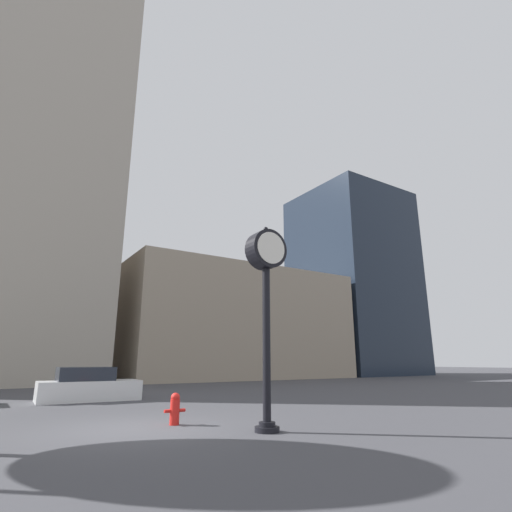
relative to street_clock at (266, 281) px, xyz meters
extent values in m
plane|color=#424247|center=(-2.40, 2.16, -3.52)|extent=(200.00, 200.00, 0.00)
cube|color=#ADA393|center=(-6.15, 26.16, 16.84)|extent=(15.03, 12.00, 40.72)
cube|color=gray|center=(13.65, 26.16, 1.42)|extent=(21.26, 12.00, 9.88)
cube|color=#1E2838|center=(30.90, 26.16, 7.49)|extent=(11.97, 12.00, 22.01)
cylinder|color=black|center=(0.00, 0.00, -3.46)|extent=(0.57, 0.57, 0.12)
cylinder|color=black|center=(0.00, 0.00, -3.35)|extent=(0.38, 0.38, 0.10)
cylinder|color=black|center=(0.00, 0.00, -1.50)|extent=(0.19, 0.19, 3.60)
cylinder|color=black|center=(0.00, 0.00, 0.80)|extent=(1.00, 0.45, 1.00)
cylinder|color=white|center=(0.00, -0.23, 0.80)|extent=(0.82, 0.02, 0.82)
cylinder|color=white|center=(0.00, 0.23, 0.80)|extent=(0.82, 0.02, 0.82)
sphere|color=black|center=(0.00, 0.00, 1.36)|extent=(0.12, 0.12, 0.12)
cube|color=silver|center=(-1.94, 10.02, -3.12)|extent=(3.92, 1.83, 0.79)
cube|color=#232833|center=(-2.14, 10.03, -2.46)|extent=(2.17, 1.58, 0.54)
cylinder|color=red|center=(-1.39, 2.14, -3.21)|extent=(0.24, 0.24, 0.62)
sphere|color=red|center=(-1.39, 2.14, -2.85)|extent=(0.23, 0.23, 0.23)
cylinder|color=red|center=(-1.59, 2.14, -3.18)|extent=(0.16, 0.08, 0.08)
cylinder|color=red|center=(-1.19, 2.14, -3.18)|extent=(0.16, 0.08, 0.08)
camera|label=1|loc=(-5.54, -8.09, -1.94)|focal=28.00mm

